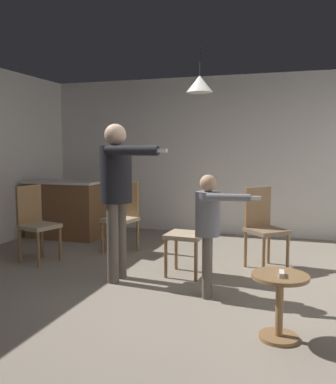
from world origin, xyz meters
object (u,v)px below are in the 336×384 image
(kitchen_counter, at_px, (66,209))
(person_adult, at_px, (117,184))
(side_table_by_couch, at_px, (280,299))
(person_child, at_px, (209,222))
(spare_remote_on_table, at_px, (282,274))
(dining_chair_centre_back, at_px, (192,230))
(dining_chair_near_wall, at_px, (35,220))
(dining_chair_spare, at_px, (263,224))
(dining_chair_by_counter, at_px, (123,214))

(kitchen_counter, bearing_deg, person_adult, -45.70)
(side_table_by_couch, height_order, person_child, person_child)
(kitchen_counter, distance_m, spare_remote_on_table, 4.57)
(person_adult, distance_m, spare_remote_on_table, 2.15)
(dining_chair_centre_back, bearing_deg, kitchen_counter, 63.49)
(dining_chair_centre_back, bearing_deg, dining_chair_near_wall, 93.05)
(kitchen_counter, relative_size, side_table_by_couch, 2.42)
(spare_remote_on_table, bearing_deg, dining_chair_near_wall, 156.22)
(dining_chair_centre_back, bearing_deg, spare_remote_on_table, -140.17)
(dining_chair_spare, bearing_deg, kitchen_counter, -56.63)
(dining_chair_near_wall, distance_m, dining_chair_spare, 2.93)
(dining_chair_near_wall, bearing_deg, dining_chair_spare, 117.45)
(kitchen_counter, height_order, side_table_by_couch, kitchen_counter)
(side_table_by_couch, relative_size, dining_chair_spare, 0.52)
(dining_chair_by_counter, xyz_separation_m, dining_chair_spare, (1.99, -0.22, 0.00))
(spare_remote_on_table, bearing_deg, dining_chair_by_counter, 135.80)
(person_adult, bearing_deg, dining_chair_by_counter, -154.88)
(side_table_by_couch, bearing_deg, dining_chair_near_wall, 156.76)
(side_table_by_couch, distance_m, person_child, 1.14)
(dining_chair_spare, distance_m, spare_remote_on_table, 2.04)
(person_child, bearing_deg, dining_chair_by_counter, -138.43)
(dining_chair_near_wall, bearing_deg, person_adult, 89.10)
(dining_chair_near_wall, bearing_deg, person_child, 91.69)
(kitchen_counter, distance_m, side_table_by_couch, 4.54)
(dining_chair_by_counter, bearing_deg, person_child, 148.30)
(kitchen_counter, distance_m, dining_chair_by_counter, 1.43)
(dining_chair_centre_back, distance_m, spare_remote_on_table, 1.77)
(dining_chair_near_wall, bearing_deg, dining_chair_centre_back, 105.69)
(side_table_by_couch, xyz_separation_m, dining_chair_centre_back, (-1.06, 1.37, 0.22))
(person_child, height_order, dining_chair_by_counter, person_child)
(person_child, distance_m, dining_chair_near_wall, 2.52)
(person_adult, distance_m, dining_chair_centre_back, 1.01)
(kitchen_counter, bearing_deg, dining_chair_spare, -13.88)
(spare_remote_on_table, bearing_deg, dining_chair_centre_back, 127.12)
(person_adult, distance_m, dining_chair_by_counter, 1.43)
(dining_chair_centre_back, distance_m, dining_chair_spare, 0.97)
(person_child, xyz_separation_m, dining_chair_spare, (0.43, 1.21, -0.22))
(dining_chair_near_wall, xyz_separation_m, dining_chair_centre_back, (2.11, 0.01, 0.00))
(person_adult, bearing_deg, dining_chair_near_wall, -102.42)
(dining_chair_near_wall, height_order, dining_chair_centre_back, same)
(kitchen_counter, relative_size, spare_remote_on_table, 9.69)
(person_child, distance_m, spare_remote_on_table, 1.12)
(dining_chair_centre_back, relative_size, spare_remote_on_table, 7.69)
(person_adult, xyz_separation_m, dining_chair_centre_back, (0.75, 0.41, -0.54))
(kitchen_counter, distance_m, dining_chair_near_wall, 1.49)
(person_child, bearing_deg, spare_remote_on_table, 36.54)
(kitchen_counter, height_order, dining_chair_centre_back, dining_chair_centre_back)
(spare_remote_on_table, bearing_deg, person_adult, 151.11)
(person_child, bearing_deg, dining_chair_spare, 154.46)
(kitchen_counter, xyz_separation_m, person_adult, (1.78, -1.82, 0.61))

